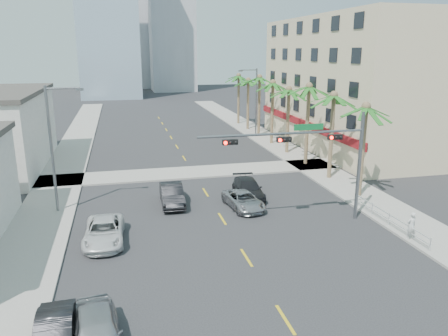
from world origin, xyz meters
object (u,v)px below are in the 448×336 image
pedestrian (411,226)px  car_lane_right (248,189)px  car_lane_left (172,195)px  traffic_signal_mast (316,150)px  car_parked_near (97,333)px  car_lane_center (243,200)px  car_parked_mid (55,335)px  car_parked_far (104,232)px

pedestrian → car_lane_right: bearing=-60.8°
car_lane_left → traffic_signal_mast: bearing=-31.8°
car_parked_near → car_lane_right: car_parked_near is taller
car_lane_center → car_lane_right: bearing=58.0°
traffic_signal_mast → pedestrian: bearing=-42.7°
car_lane_center → pedestrian: 11.48m
car_parked_mid → car_lane_left: (6.39, 15.52, 0.10)m
traffic_signal_mast → car_lane_left: size_ratio=2.38×
traffic_signal_mast → car_lane_left: bearing=146.6°
traffic_signal_mast → car_parked_mid: size_ratio=2.74×
car_lane_right → car_parked_mid: bearing=-123.8°
traffic_signal_mast → pedestrian: size_ratio=6.42×
car_parked_mid → car_lane_center: bearing=47.5°
traffic_signal_mast → car_parked_near: size_ratio=2.41×
car_parked_mid → car_lane_left: 16.79m
car_parked_far → car_lane_left: size_ratio=1.06×
car_lane_left → car_lane_right: (6.05, 0.18, -0.06)m
traffic_signal_mast → car_lane_left: 11.38m
car_parked_far → car_lane_right: (10.84, 5.98, 0.02)m
traffic_signal_mast → car_lane_center: size_ratio=2.48×
car_parked_mid → car_lane_right: 20.04m
car_parked_near → car_parked_far: car_parked_near is taller
car_parked_near → pedestrian: bearing=11.8°
car_lane_right → pedestrian: 12.49m
traffic_signal_mast → car_parked_mid: 18.56m
pedestrian → car_parked_mid: bearing=9.4°
car_parked_near → car_parked_far: size_ratio=0.93×
car_parked_mid → car_parked_far: 9.86m
traffic_signal_mast → car_parked_far: 14.27m
car_parked_mid → car_parked_far: car_parked_far is taller
car_lane_left → car_lane_center: 5.41m
car_parked_near → car_parked_mid: car_parked_near is taller
car_parked_mid → car_lane_left: bearing=65.4°
car_parked_mid → car_lane_right: bearing=49.4°
car_lane_right → pedestrian: (7.26, -10.16, 0.30)m
car_parked_near → car_lane_center: size_ratio=1.03×
car_parked_near → car_lane_right: (10.84, 16.18, -0.08)m
car_parked_near → car_lane_right: size_ratio=0.94×
car_parked_far → pedestrian: 18.58m
car_parked_far → pedestrian: pedestrian is taller
traffic_signal_mast → car_parked_near: (-13.58, -10.19, -4.27)m
car_parked_far → pedestrian: (18.10, -4.17, 0.33)m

